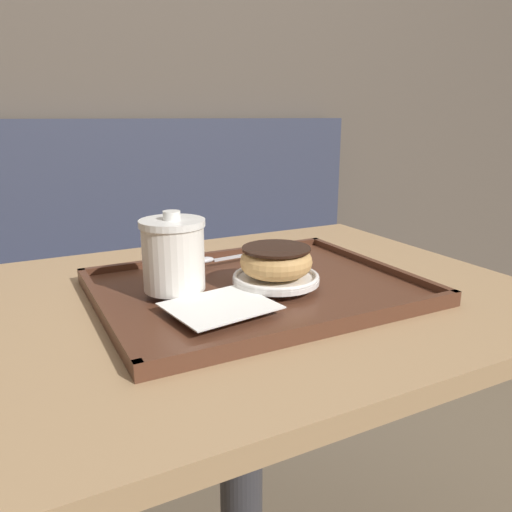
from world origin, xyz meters
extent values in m
cube|color=brown|center=(0.00, 1.10, 1.20)|extent=(8.00, 0.05, 2.40)
cube|color=#33384C|center=(0.18, 0.84, 0.23)|extent=(1.49, 0.44, 0.45)
cube|color=#33384C|center=(0.18, 1.02, 0.73)|extent=(1.49, 0.08, 0.55)
cube|color=tan|center=(0.00, 0.00, 0.71)|extent=(0.96, 0.73, 0.03)
cylinder|color=#333338|center=(0.00, 0.00, 0.35)|extent=(0.08, 0.08, 0.70)
cube|color=#512D1E|center=(0.02, -0.02, 0.73)|extent=(0.50, 0.40, 0.01)
cube|color=#512D1E|center=(0.02, -0.21, 0.74)|extent=(0.50, 0.01, 0.01)
cube|color=#512D1E|center=(0.02, 0.17, 0.74)|extent=(0.50, 0.01, 0.01)
cube|color=#512D1E|center=(-0.22, -0.02, 0.74)|extent=(0.01, 0.40, 0.01)
cube|color=#512D1E|center=(0.27, -0.02, 0.74)|extent=(0.01, 0.40, 0.01)
cube|color=white|center=(-0.08, -0.10, 0.75)|extent=(0.16, 0.14, 0.00)
cylinder|color=white|center=(-0.11, 0.00, 0.80)|extent=(0.09, 0.09, 0.10)
cylinder|color=white|center=(-0.11, 0.00, 0.85)|extent=(0.10, 0.10, 0.01)
cylinder|color=white|center=(-0.11, 0.00, 0.87)|extent=(0.03, 0.03, 0.01)
cylinder|color=white|center=(0.04, -0.04, 0.75)|extent=(0.14, 0.14, 0.01)
torus|color=white|center=(0.04, -0.04, 0.76)|extent=(0.14, 0.14, 0.01)
torus|color=tan|center=(0.04, -0.04, 0.78)|extent=(0.12, 0.12, 0.04)
cylinder|color=black|center=(0.04, -0.04, 0.81)|extent=(0.11, 0.11, 0.00)
ellipsoid|color=silver|center=(-0.02, 0.11, 0.76)|extent=(0.04, 0.03, 0.01)
cube|color=silver|center=(0.05, 0.12, 0.75)|extent=(0.11, 0.02, 0.00)
camera|label=1|loc=(-0.34, -0.71, 1.01)|focal=35.00mm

